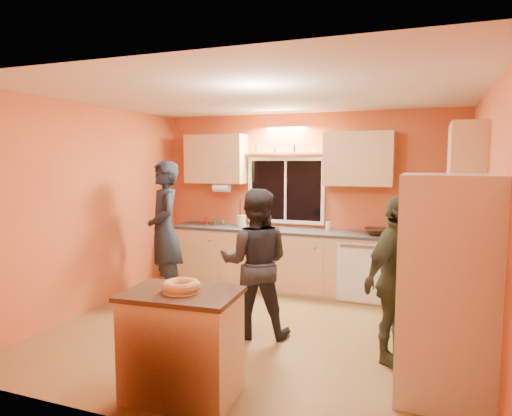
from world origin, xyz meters
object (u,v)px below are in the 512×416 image
at_px(refrigerator, 446,288).
at_px(person_left, 165,231).
at_px(person_right, 396,280).
at_px(island, 182,344).
at_px(person_center, 255,263).

relative_size(refrigerator, person_left, 0.95).
distance_m(person_left, person_right, 3.24).
distance_m(island, person_center, 1.49).
xyz_separation_m(island, person_right, (1.55, 1.27, 0.35)).
distance_m(refrigerator, island, 2.15).
relative_size(island, person_right, 0.59).
distance_m(refrigerator, person_right, 0.68).
bearing_deg(island, person_right, 35.30).
bearing_deg(person_right, island, 156.36).
relative_size(person_center, person_right, 1.01).
relative_size(person_left, person_center, 1.18).
xyz_separation_m(refrigerator, person_left, (-3.50, 1.47, 0.05)).
xyz_separation_m(person_left, person_right, (3.09, -0.94, -0.16)).
height_order(person_left, person_center, person_left).
bearing_deg(person_left, person_center, 22.91).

